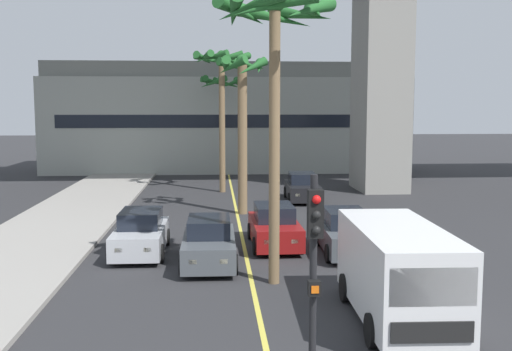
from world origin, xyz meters
The scene contains 13 objects.
lane_stripe_center centered at (0.00, 24.00, 0.00)m, with size 0.14×56.00×0.01m, color #DBCC4C.
pier_building_backdrop centered at (0.00, 48.48, 4.29)m, with size 29.01×8.04×8.71m.
car_queue_front centered at (-3.75, 19.66, 0.72)m, with size 1.85×4.11×1.56m.
car_queue_second centered at (-1.29, 18.02, 0.72)m, with size 1.85×4.11×1.56m.
car_queue_third centered at (1.16, 20.54, 0.72)m, with size 1.88×4.12×1.56m.
car_queue_fourth centered at (3.81, 31.31, 0.72)m, with size 1.95×4.16×1.56m.
car_queue_fifth centered at (3.60, 19.24, 0.72)m, with size 1.93×4.15×1.56m.
delivery_van centered at (3.34, 12.31, 1.29)m, with size 2.27×5.30×2.36m.
traffic_light_median_near centered at (0.47, 7.54, 2.71)m, with size 0.24×0.37×4.20m.
palm_tree_near_median centered at (0.27, 27.46, 5.70)m, with size 2.55×2.67×7.73m.
palm_tree_mid_median centered at (-0.52, 41.86, 6.20)m, with size 3.36×3.42×7.53m.
palm_tree_far_median centered at (-0.62, 35.09, 7.26)m, with size 3.57×3.61×8.62m.
palm_tree_farthest_median centered at (0.67, 15.72, 7.25)m, with size 3.62×3.61×8.51m.
Camera 1 is at (-1.09, -1.66, 5.27)m, focal length 42.08 mm.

